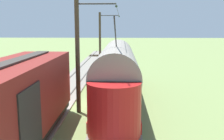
# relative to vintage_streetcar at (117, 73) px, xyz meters

# --- Properties ---
(ground_plane) EXTENTS (220.00, 220.00, 0.00)m
(ground_plane) POSITION_rel_vintage_streetcar_xyz_m (2.24, 0.83, -2.25)
(ground_plane) COLOR olive
(track_streetcar_siding) EXTENTS (2.80, 80.00, 0.18)m
(track_streetcar_siding) POSITION_rel_vintage_streetcar_xyz_m (-0.00, 0.52, -2.20)
(track_streetcar_siding) COLOR slate
(track_streetcar_siding) RESTS_ON ground
(track_adjacent_siding) EXTENTS (2.80, 80.00, 0.18)m
(track_adjacent_siding) POSITION_rel_vintage_streetcar_xyz_m (4.48, 0.52, -2.20)
(track_adjacent_siding) COLOR slate
(track_adjacent_siding) RESTS_ON ground
(vintage_streetcar) EXTENTS (2.65, 15.55, 5.80)m
(vintage_streetcar) POSITION_rel_vintage_streetcar_xyz_m (0.00, 0.00, 0.00)
(vintage_streetcar) COLOR red
(vintage_streetcar) RESTS_ON ground
(catenary_pole_foreground) EXTENTS (2.65, 0.28, 7.28)m
(catenary_pole_foreground) POSITION_rel_vintage_streetcar_xyz_m (2.36, -14.56, 1.54)
(catenary_pole_foreground) COLOR #423323
(catenary_pole_foreground) RESTS_ON ground
(catenary_pole_mid_near) EXTENTS (2.65, 0.28, 7.28)m
(catenary_pole_mid_near) POSITION_rel_vintage_streetcar_xyz_m (2.36, 2.15, 1.54)
(catenary_pole_mid_near) COLOR #423323
(catenary_pole_mid_near) RESTS_ON ground
(overhead_wire_run) EXTENTS (2.44, 20.70, 0.18)m
(overhead_wire_run) POSITION_rel_vintage_streetcar_xyz_m (0.08, -6.79, 4.49)
(overhead_wire_run) COLOR black
(overhead_wire_run) RESTS_ON ground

